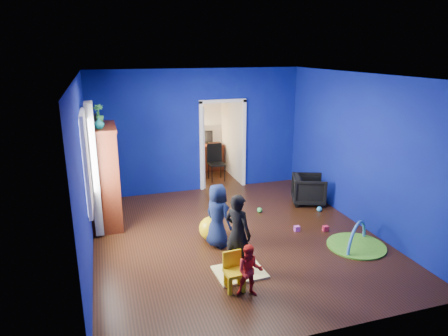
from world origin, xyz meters
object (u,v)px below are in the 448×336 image
object	(u,v)px
child_black	(238,233)
vase	(99,123)
hopper_ball	(211,228)
kid_chair	(235,274)
armchair	(309,190)
tv_armoire	(104,176)
crt_tv	(106,174)
child_navy	(218,216)
play_mat	(356,246)
folding_chair	(216,163)
study_desk	(207,157)
toddler_red	(250,271)

from	to	relation	value
child_black	vase	xyz separation A→B (m)	(-1.88, 2.10, 1.43)
hopper_ball	kid_chair	distance (m)	1.61
armchair	tv_armoire	world-z (taller)	tv_armoire
crt_tv	tv_armoire	bearing A→B (deg)	180.00
child_navy	play_mat	xyz separation A→B (m)	(2.30, -0.76, -0.55)
folding_chair	crt_tv	bearing A→B (deg)	-144.66
hopper_ball	study_desk	xyz separation A→B (m)	(1.05, 4.22, 0.16)
hopper_ball	play_mat	bearing A→B (deg)	-23.30
child_black	folding_chair	world-z (taller)	child_black
toddler_red	kid_chair	xyz separation A→B (m)	(-0.15, 0.20, -0.13)
child_navy	play_mat	distance (m)	2.49
play_mat	child_navy	bearing A→B (deg)	161.67
vase	play_mat	distance (m)	5.01
child_black	hopper_ball	xyz separation A→B (m)	(-0.12, 1.12, -0.41)
folding_chair	toddler_red	bearing A→B (deg)	-101.18
vase	kid_chair	distance (m)	3.57
toddler_red	tv_armoire	distance (m)	3.64
toddler_red	tv_armoire	world-z (taller)	tv_armoire
vase	crt_tv	xyz separation A→B (m)	(0.04, 0.30, -1.04)
child_black	crt_tv	size ratio (longest dim) A/B	1.79
armchair	child_navy	xyz separation A→B (m)	(-2.50, -1.32, 0.24)
tv_armoire	study_desk	distance (m)	4.11
armchair	kid_chair	world-z (taller)	armchair
vase	play_mat	size ratio (longest dim) A/B	0.19
tv_armoire	crt_tv	size ratio (longest dim) A/B	2.80
toddler_red	study_desk	xyz separation A→B (m)	(1.00, 6.02, -0.01)
play_mat	study_desk	xyz separation A→B (m)	(-1.30, 5.23, 0.36)
child_navy	study_desk	xyz separation A→B (m)	(1.00, 4.47, -0.19)
vase	folding_chair	distance (m)	3.96
crt_tv	armchair	bearing A→B (deg)	-2.85
tv_armoire	hopper_ball	xyz separation A→B (m)	(1.77, -1.29, -0.76)
tv_armoire	kid_chair	world-z (taller)	tv_armoire
armchair	hopper_ball	distance (m)	2.77
tv_armoire	folding_chair	size ratio (longest dim) A/B	2.13
armchair	kid_chair	xyz separation A→B (m)	(-2.65, -2.68, -0.07)
child_black	kid_chair	distance (m)	0.65
vase	folding_chair	bearing A→B (deg)	38.85
folding_chair	child_navy	bearing A→B (deg)	-105.93
crt_tv	kid_chair	bearing A→B (deg)	-60.58
child_navy	toddler_red	distance (m)	1.56
crt_tv	folding_chair	xyz separation A→B (m)	(2.78, 1.97, -0.56)
child_black	kid_chair	world-z (taller)	child_black
child_black	vase	distance (m)	3.17
kid_chair	hopper_ball	bearing A→B (deg)	83.62
kid_chair	folding_chair	bearing A→B (deg)	73.83
child_black	play_mat	distance (m)	2.32
kid_chair	vase	bearing A→B (deg)	119.95
vase	study_desk	size ratio (longest dim) A/B	0.22
vase	tv_armoire	size ratio (longest dim) A/B	0.10
vase	hopper_ball	bearing A→B (deg)	-29.14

